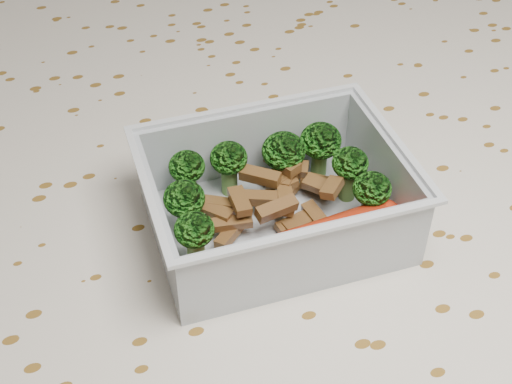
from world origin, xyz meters
name	(u,v)px	position (x,y,z in m)	size (l,w,h in m)	color
dining_table	(264,295)	(0.00, 0.00, 0.67)	(1.40, 0.90, 0.75)	brown
tablecloth	(265,250)	(0.00, 0.00, 0.72)	(1.46, 0.96, 0.19)	silver
lunch_container	(275,206)	(0.00, -0.02, 0.78)	(0.17, 0.14, 0.06)	silver
broccoli_florets	(269,174)	(0.00, 0.00, 0.79)	(0.14, 0.09, 0.04)	#608C3F
meat_pile	(278,195)	(0.01, -0.01, 0.77)	(0.11, 0.07, 0.03)	brown
sausage	(300,245)	(0.00, -0.05, 0.77)	(0.15, 0.03, 0.02)	red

